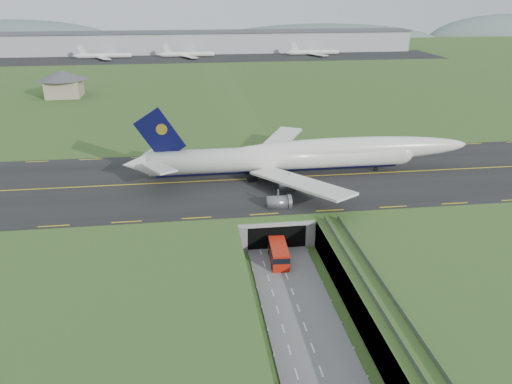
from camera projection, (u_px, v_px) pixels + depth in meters
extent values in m
plane|color=#395020|center=(284.00, 269.00, 94.96)|extent=(900.00, 900.00, 0.00)
cube|color=gray|center=(284.00, 255.00, 93.83)|extent=(800.00, 800.00, 6.00)
cube|color=slate|center=(292.00, 290.00, 88.04)|extent=(12.00, 75.00, 0.20)
cube|color=black|center=(260.00, 179.00, 122.97)|extent=(800.00, 44.00, 0.18)
cube|color=gray|center=(269.00, 203.00, 110.34)|extent=(16.00, 22.00, 1.00)
cube|color=gray|center=(237.00, 215.00, 110.41)|extent=(2.00, 22.00, 6.00)
cube|color=gray|center=(299.00, 212.00, 112.14)|extent=(2.00, 22.00, 6.00)
cube|color=black|center=(272.00, 225.00, 106.88)|extent=(12.00, 12.00, 5.00)
cube|color=#A8A8A3|center=(277.00, 224.00, 100.15)|extent=(17.00, 0.50, 0.80)
cube|color=#A8A8A3|center=(377.00, 293.00, 77.16)|extent=(3.00, 53.00, 0.50)
cube|color=gray|center=(368.00, 290.00, 76.70)|extent=(0.06, 53.00, 1.00)
cube|color=gray|center=(386.00, 288.00, 77.05)|extent=(0.06, 53.00, 1.00)
cylinder|color=#A8A8A3|center=(399.00, 349.00, 69.57)|extent=(0.90, 0.90, 5.60)
cylinder|color=#A8A8A3|center=(369.00, 300.00, 80.59)|extent=(0.90, 0.90, 5.60)
cylinder|color=#A8A8A3|center=(347.00, 263.00, 91.60)|extent=(0.90, 0.90, 5.60)
cylinder|color=silver|center=(279.00, 158.00, 122.96)|extent=(63.58, 6.60, 5.98)
sphere|color=silver|center=(401.00, 152.00, 127.18)|extent=(5.92, 5.92, 5.86)
cone|color=silver|center=(136.00, 164.00, 118.37)|extent=(6.59, 5.74, 5.68)
ellipsoid|color=silver|center=(347.00, 150.00, 124.73)|extent=(64.28, 6.13, 6.28)
ellipsoid|color=black|center=(398.00, 150.00, 126.78)|extent=(4.21, 2.66, 2.09)
cylinder|color=black|center=(279.00, 167.00, 123.84)|extent=(60.37, 3.10, 2.51)
cube|color=silver|center=(276.00, 144.00, 137.26)|extent=(19.46, 27.59, 2.51)
cube|color=silver|center=(161.00, 149.00, 125.01)|extent=(8.47, 11.06, 0.96)
cube|color=silver|center=(300.00, 183.00, 109.86)|extent=(19.86, 27.43, 2.51)
cube|color=silver|center=(159.00, 167.00, 112.16)|extent=(8.61, 11.04, 0.96)
cube|color=black|center=(160.00, 135.00, 116.54)|extent=(11.89, 0.68, 13.22)
cylinder|color=gold|center=(162.00, 129.00, 116.07)|extent=(2.62, 0.68, 2.62)
cylinder|color=slate|center=(275.00, 161.00, 132.63)|extent=(4.89, 3.13, 3.08)
cylinder|color=slate|center=(254.00, 151.00, 141.04)|extent=(4.89, 3.13, 3.08)
cylinder|color=slate|center=(289.00, 185.00, 116.36)|extent=(4.89, 3.13, 3.08)
cylinder|color=slate|center=(278.00, 203.00, 106.78)|extent=(4.89, 3.13, 3.08)
cylinder|color=black|center=(376.00, 169.00, 127.90)|extent=(1.03, 0.48, 1.03)
cube|color=black|center=(262.00, 174.00, 123.92)|extent=(5.67, 6.59, 1.31)
cube|color=#B81D0C|center=(279.00, 253.00, 96.66)|extent=(3.63, 8.73, 3.43)
cube|color=black|center=(279.00, 250.00, 96.40)|extent=(3.71, 8.85, 1.14)
cube|color=black|center=(278.00, 260.00, 97.19)|extent=(3.37, 8.15, 0.57)
cylinder|color=black|center=(273.00, 267.00, 94.39)|extent=(0.45, 1.05, 1.03)
cylinder|color=black|center=(269.00, 252.00, 99.66)|extent=(0.45, 1.05, 1.03)
cylinder|color=black|center=(288.00, 266.00, 94.62)|extent=(0.45, 1.05, 1.03)
cylinder|color=black|center=(284.00, 252.00, 99.89)|extent=(0.45, 1.05, 1.03)
cube|color=tan|center=(64.00, 88.00, 215.89)|extent=(14.41, 14.41, 7.50)
cone|color=#4C4C51|center=(62.00, 75.00, 213.77)|extent=(21.14, 21.14, 3.75)
cube|color=#B2B2B2|center=(209.00, 42.00, 365.28)|extent=(300.00, 22.00, 15.00)
cube|color=#4C4C51|center=(208.00, 32.00, 362.46)|extent=(302.00, 24.00, 1.20)
cube|color=black|center=(211.00, 58.00, 340.51)|extent=(320.00, 50.00, 0.08)
cylinder|color=silver|center=(104.00, 56.00, 335.45)|extent=(34.00, 3.20, 3.20)
cylinder|color=silver|center=(188.00, 54.00, 342.41)|extent=(34.00, 3.20, 3.20)
cylinder|color=silver|center=(314.00, 52.00, 353.40)|extent=(34.00, 3.20, 3.20)
ellipsoid|color=slate|center=(11.00, 51.00, 468.90)|extent=(220.00, 77.00, 56.00)
ellipsoid|color=slate|center=(322.00, 46.00, 506.09)|extent=(260.00, 91.00, 44.00)
ellipsoid|color=slate|center=(504.00, 44.00, 530.89)|extent=(180.00, 63.00, 60.00)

